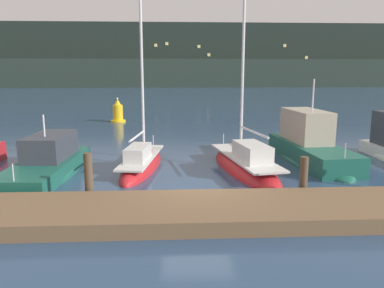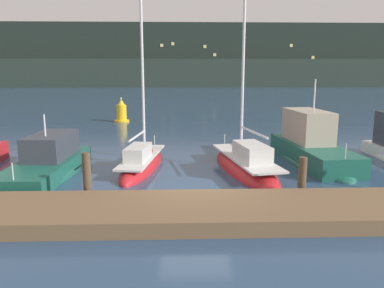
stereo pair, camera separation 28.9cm
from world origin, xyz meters
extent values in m
plane|color=navy|center=(0.00, 0.00, 0.00)|extent=(400.00, 400.00, 0.00)
cube|color=brown|center=(0.00, -2.12, 0.23)|extent=(45.91, 2.80, 0.45)
cylinder|color=#4C3D2D|center=(-3.63, -0.47, 0.84)|extent=(0.28, 0.28, 1.67)
cylinder|color=#4C3D2D|center=(3.63, -0.47, 0.73)|extent=(0.28, 0.28, 1.45)
ellipsoid|color=#195647|center=(-6.13, 2.78, 0.00)|extent=(2.51, 6.88, 1.16)
cube|color=#195647|center=(-6.13, 2.78, 0.32)|extent=(2.30, 6.19, 0.64)
cube|color=#333842|center=(-6.10, 3.46, 1.15)|extent=(1.64, 3.05, 1.01)
cube|color=black|center=(-6.04, 4.82, 1.30)|extent=(1.34, 0.27, 0.46)
cylinder|color=silver|center=(-6.12, 2.92, 2.10)|extent=(0.07, 0.07, 0.90)
cylinder|color=silver|center=(-6.25, -0.07, 0.94)|extent=(0.04, 0.04, 0.60)
ellipsoid|color=red|center=(-2.23, 3.93, 0.00)|extent=(2.17, 6.19, 1.32)
cube|color=silver|center=(-2.23, 3.93, 0.51)|extent=(1.82, 5.20, 0.08)
cube|color=silver|center=(-2.33, 3.21, 0.85)|extent=(1.07, 2.03, 0.60)
cylinder|color=silver|center=(-2.17, 4.41, 4.50)|extent=(0.12, 0.12, 7.98)
cylinder|color=silver|center=(-2.35, 3.12, 1.60)|extent=(0.44, 2.59, 0.09)
cylinder|color=silver|center=(-1.86, 6.69, 0.76)|extent=(0.04, 0.04, 0.50)
ellipsoid|color=red|center=(2.31, 3.20, 0.00)|extent=(2.83, 6.88, 1.35)
cube|color=silver|center=(2.31, 3.20, 0.63)|extent=(2.38, 5.78, 0.08)
cube|color=silver|center=(2.45, 2.41, 1.01)|extent=(1.37, 2.29, 0.69)
cylinder|color=silver|center=(2.22, 3.73, 4.68)|extent=(0.12, 0.12, 8.10)
cylinder|color=silver|center=(2.47, 2.30, 1.87)|extent=(0.59, 2.86, 0.09)
cylinder|color=silver|center=(1.78, 6.23, 0.88)|extent=(0.04, 0.04, 0.50)
ellipsoid|color=#195647|center=(5.80, 4.63, 0.00)|extent=(2.74, 7.29, 0.94)
cube|color=#195647|center=(5.80, 4.63, 0.45)|extent=(2.51, 6.57, 0.89)
cube|color=#A39984|center=(5.74, 5.34, 1.66)|extent=(1.73, 3.25, 1.54)
cube|color=black|center=(5.63, 6.77, 1.89)|extent=(1.33, 0.39, 0.68)
cylinder|color=silver|center=(5.79, 4.77, 3.19)|extent=(0.07, 0.07, 1.52)
cylinder|color=silver|center=(6.04, 1.64, 1.19)|extent=(0.04, 0.04, 0.60)
cylinder|color=gold|center=(-5.50, 19.52, 0.08)|extent=(1.27, 1.27, 0.16)
cylinder|color=gold|center=(-5.50, 19.52, 0.81)|extent=(0.85, 0.85, 1.29)
cone|color=gold|center=(-5.50, 19.52, 1.70)|extent=(0.59, 0.59, 0.50)
sphere|color=#F9EAB7|center=(-5.50, 19.52, 2.00)|extent=(0.16, 0.16, 0.16)
cube|color=#1E2823|center=(0.00, 100.11, 8.57)|extent=(240.00, 16.00, 17.14)
cube|color=#26332C|center=(-10.61, 90.11, 3.64)|extent=(144.00, 10.00, 7.28)
cube|color=#F4DB8C|center=(9.20, 92.06, 8.56)|extent=(0.80, 0.10, 0.80)
cube|color=#F4DB8C|center=(2.92, 92.06, 3.68)|extent=(0.80, 0.10, 0.80)
cube|color=#F4DB8C|center=(-20.18, 92.06, 6.51)|extent=(0.80, 0.10, 0.80)
cube|color=#F4DB8C|center=(26.07, 92.06, 5.78)|extent=(0.80, 0.10, 0.80)
cube|color=#F4DB8C|center=(31.39, 92.06, 3.34)|extent=(0.80, 0.10, 0.80)
cube|color=#F4DB8C|center=(30.18, 92.06, 11.06)|extent=(0.80, 0.10, 0.80)
cube|color=#F4DB8C|center=(6.48, 92.06, 10.76)|extent=(0.80, 0.10, 0.80)
cube|color=#F4DB8C|center=(36.42, 92.06, 7.88)|extent=(0.80, 0.10, 0.80)
cube|color=#F4DB8C|center=(-5.24, 92.06, 11.03)|extent=(0.80, 0.10, 0.80)
cube|color=#F4DB8C|center=(-2.24, 92.06, 11.46)|extent=(0.80, 0.10, 0.80)
camera|label=1|loc=(-0.82, -12.59, 4.33)|focal=35.00mm
camera|label=2|loc=(-0.53, -12.60, 4.33)|focal=35.00mm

